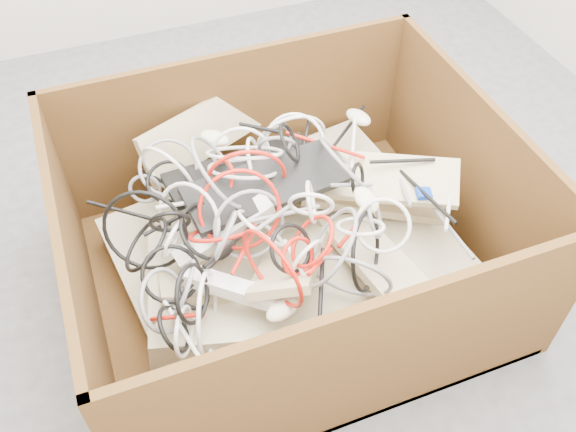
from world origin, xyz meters
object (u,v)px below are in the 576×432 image
object	(u,v)px
cardboard_box	(285,255)
vga_plug	(424,193)
power_strip_left	(224,232)
power_strip_right	(232,288)

from	to	relation	value
cardboard_box	vga_plug	world-z (taller)	cardboard_box
power_strip_left	vga_plug	size ratio (longest dim) A/B	6.95
power_strip_left	power_strip_right	xyz separation A→B (m)	(-0.03, -0.18, -0.03)
vga_plug	power_strip_right	bearing A→B (deg)	-155.62
cardboard_box	power_strip_right	size ratio (longest dim) A/B	4.79
cardboard_box	power_strip_left	world-z (taller)	cardboard_box
cardboard_box	power_strip_left	bearing A→B (deg)	-172.42
cardboard_box	power_strip_right	world-z (taller)	cardboard_box
cardboard_box	power_strip_right	bearing A→B (deg)	-138.49
cardboard_box	power_strip_right	xyz separation A→B (m)	(-0.23, -0.20, 0.19)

